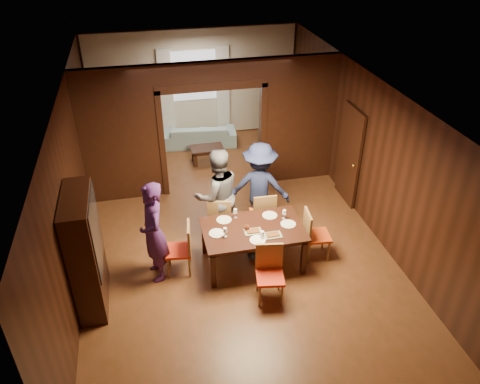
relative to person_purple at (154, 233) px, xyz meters
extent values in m
plane|color=#553117|center=(1.48, 1.11, -0.92)|extent=(9.00, 9.00, 0.00)
cube|color=silver|center=(1.48, 1.11, 1.98)|extent=(5.50, 9.00, 0.02)
cube|color=black|center=(1.48, 5.61, 0.53)|extent=(5.50, 0.02, 2.90)
cube|color=black|center=(-1.27, 1.11, 0.53)|extent=(0.02, 9.00, 2.90)
cube|color=black|center=(4.23, 1.11, 0.53)|extent=(0.02, 9.00, 2.90)
cube|color=black|center=(-0.44, 2.71, 0.28)|extent=(1.65, 0.15, 2.40)
cube|color=black|center=(3.41, 2.71, 0.28)|extent=(1.65, 0.15, 2.40)
cube|color=black|center=(1.48, 2.71, 1.73)|extent=(5.50, 0.15, 0.50)
cube|color=beige|center=(1.48, 5.58, 0.53)|extent=(5.40, 0.04, 2.85)
imported|color=#451F5B|center=(0.00, 0.00, 0.00)|extent=(0.54, 0.73, 1.84)
imported|color=#515158|center=(1.23, 0.88, 0.01)|extent=(1.02, 0.87, 1.86)
imported|color=#1C2346|center=(2.09, 1.05, -0.01)|extent=(1.33, 1.03, 1.81)
imported|color=#93B9C1|center=(1.47, 4.96, -0.63)|extent=(2.01, 0.97, 0.57)
imported|color=black|center=(1.77, 0.08, -0.12)|extent=(0.29, 0.29, 0.07)
cube|color=black|center=(1.69, -0.04, -0.54)|extent=(1.75, 1.09, 0.76)
cube|color=black|center=(1.52, 3.94, -0.72)|extent=(0.80, 0.50, 0.40)
cube|color=black|center=(-1.05, -0.39, 0.08)|extent=(0.40, 1.20, 2.00)
cube|color=black|center=(4.18, 1.61, 0.13)|extent=(0.06, 0.90, 2.10)
cube|color=silver|center=(1.48, 5.55, 0.78)|extent=(1.20, 0.03, 1.30)
cube|color=white|center=(0.73, 5.51, 0.33)|extent=(0.35, 0.06, 2.40)
cube|color=white|center=(2.23, 5.51, 0.33)|extent=(0.35, 0.06, 2.40)
cylinder|color=silver|center=(1.05, -0.05, -0.15)|extent=(0.27, 0.27, 0.01)
cylinder|color=silver|center=(1.25, 0.31, -0.15)|extent=(0.27, 0.27, 0.01)
cylinder|color=silver|center=(2.08, 0.27, -0.15)|extent=(0.27, 0.27, 0.01)
cylinder|color=silver|center=(2.32, -0.06, -0.15)|extent=(0.27, 0.27, 0.01)
cylinder|color=white|center=(1.69, -0.38, -0.15)|extent=(0.27, 0.27, 0.01)
cube|color=gray|center=(1.66, -0.15, -0.14)|extent=(0.30, 0.20, 0.04)
cube|color=gray|center=(1.97, -0.32, -0.14)|extent=(0.30, 0.20, 0.04)
cylinder|color=white|center=(1.77, -0.34, -0.09)|extent=(0.07, 0.07, 0.14)
camera|label=1|loc=(0.04, -6.36, 4.66)|focal=35.00mm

